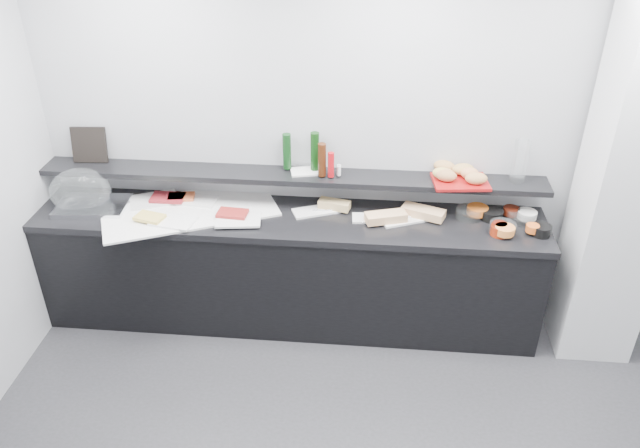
# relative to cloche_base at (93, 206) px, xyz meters

# --- Properties ---
(back_wall) EXTENTS (5.00, 0.02, 2.70)m
(back_wall) POSITION_rel_cloche_base_xyz_m (2.11, 0.32, 0.43)
(back_wall) COLOR #A6A8AD
(back_wall) RESTS_ON ground
(ceiling) EXTENTS (5.00, 5.00, 0.00)m
(ceiling) POSITION_rel_cloche_base_xyz_m (2.11, -1.68, 1.78)
(ceiling) COLOR white
(ceiling) RESTS_ON back_wall
(column) EXTENTS (0.50, 0.50, 2.70)m
(column) POSITION_rel_cloche_base_xyz_m (3.61, -0.03, 0.43)
(column) COLOR silver
(column) RESTS_ON ground
(buffet_cabinet) EXTENTS (3.60, 0.60, 0.85)m
(buffet_cabinet) POSITION_rel_cloche_base_xyz_m (1.41, 0.02, -0.50)
(buffet_cabinet) COLOR black
(buffet_cabinet) RESTS_ON ground
(counter_top) EXTENTS (3.62, 0.62, 0.05)m
(counter_top) POSITION_rel_cloche_base_xyz_m (1.41, 0.02, -0.05)
(counter_top) COLOR black
(counter_top) RESTS_ON buffet_cabinet
(wall_shelf) EXTENTS (3.60, 0.25, 0.04)m
(wall_shelf) POSITION_rel_cloche_base_xyz_m (1.41, 0.19, 0.21)
(wall_shelf) COLOR black
(wall_shelf) RESTS_ON back_wall
(cloche_base) EXTENTS (0.52, 0.36, 0.04)m
(cloche_base) POSITION_rel_cloche_base_xyz_m (0.00, 0.00, 0.00)
(cloche_base) COLOR silver
(cloche_base) RESTS_ON counter_top
(cloche_dome) EXTENTS (0.49, 0.41, 0.34)m
(cloche_dome) POSITION_rel_cloche_base_xyz_m (-0.08, 0.03, 0.11)
(cloche_dome) COLOR white
(cloche_dome) RESTS_ON cloche_base
(linen_runner) EXTENTS (1.34, 1.02, 0.01)m
(linen_runner) POSITION_rel_cloche_base_xyz_m (0.70, 0.03, -0.01)
(linen_runner) COLOR white
(linen_runner) RESTS_ON counter_top
(platter_meat_a) EXTENTS (0.40, 0.35, 0.01)m
(platter_meat_a) POSITION_rel_cloche_base_xyz_m (0.41, 0.13, 0.00)
(platter_meat_a) COLOR silver
(platter_meat_a) RESTS_ON linen_runner
(food_meat_a) EXTENTS (0.25, 0.16, 0.02)m
(food_meat_a) POSITION_rel_cloche_base_xyz_m (0.52, 0.14, 0.02)
(food_meat_a) COLOR maroon
(food_meat_a) RESTS_ON platter_meat_a
(platter_salmon) EXTENTS (0.29, 0.21, 0.01)m
(platter_salmon) POSITION_rel_cloche_base_xyz_m (0.73, 0.15, 0.00)
(platter_salmon) COLOR white
(platter_salmon) RESTS_ON linen_runner
(food_salmon) EXTENTS (0.20, 0.15, 0.02)m
(food_salmon) POSITION_rel_cloche_base_xyz_m (0.61, 0.16, 0.02)
(food_salmon) COLOR #DA592C
(food_salmon) RESTS_ON platter_salmon
(platter_cheese) EXTENTS (0.33, 0.25, 0.01)m
(platter_cheese) POSITION_rel_cloche_base_xyz_m (0.64, -0.16, 0.00)
(platter_cheese) COLOR white
(platter_cheese) RESTS_ON linen_runner
(food_cheese) EXTENTS (0.22, 0.17, 0.02)m
(food_cheese) POSITION_rel_cloche_base_xyz_m (0.47, -0.15, 0.02)
(food_cheese) COLOR #DFC157
(food_cheese) RESTS_ON platter_cheese
(platter_meat_b) EXTENTS (0.33, 0.24, 0.01)m
(platter_meat_b) POSITION_rel_cloche_base_xyz_m (1.08, -0.10, 0.00)
(platter_meat_b) COLOR white
(platter_meat_b) RESTS_ON linen_runner
(food_meat_b) EXTENTS (0.22, 0.15, 0.02)m
(food_meat_b) POSITION_rel_cloche_base_xyz_m (1.03, -0.04, 0.02)
(food_meat_b) COLOR maroon
(food_meat_b) RESTS_ON platter_meat_b
(sandwich_plate_left) EXTENTS (0.36, 0.26, 0.01)m
(sandwich_plate_left) POSITION_rel_cloche_base_xyz_m (1.61, 0.10, -0.01)
(sandwich_plate_left) COLOR white
(sandwich_plate_left) RESTS_ON counter_top
(sandwich_food_left) EXTENTS (0.24, 0.14, 0.06)m
(sandwich_food_left) POSITION_rel_cloche_base_xyz_m (1.73, 0.14, 0.02)
(sandwich_food_left) COLOR #DBB673
(sandwich_food_left) RESTS_ON sandwich_plate_left
(tongs_left) EXTENTS (0.16, 0.02, 0.01)m
(tongs_left) POSITION_rel_cloche_base_xyz_m (1.67, 0.10, -0.00)
(tongs_left) COLOR #B5B6BC
(tongs_left) RESTS_ON sandwich_plate_left
(sandwich_plate_mid) EXTENTS (0.31, 0.15, 0.01)m
(sandwich_plate_mid) POSITION_rel_cloche_base_xyz_m (2.02, 0.03, -0.01)
(sandwich_plate_mid) COLOR white
(sandwich_plate_mid) RESTS_ON counter_top
(sandwich_food_mid) EXTENTS (0.30, 0.19, 0.06)m
(sandwich_food_mid) POSITION_rel_cloche_base_xyz_m (2.10, -0.01, 0.02)
(sandwich_food_mid) COLOR tan
(sandwich_food_mid) RESTS_ON sandwich_plate_mid
(tongs_mid) EXTENTS (0.16, 0.06, 0.01)m
(tongs_mid) POSITION_rel_cloche_base_xyz_m (2.01, -0.03, -0.00)
(tongs_mid) COLOR #ABADB2
(tongs_mid) RESTS_ON sandwich_plate_mid
(sandwich_plate_right) EXTENTS (0.42, 0.30, 0.01)m
(sandwich_plate_right) POSITION_rel_cloche_base_xyz_m (2.25, 0.06, -0.01)
(sandwich_plate_right) COLOR white
(sandwich_plate_right) RESTS_ON counter_top
(sandwich_food_right) EXTENTS (0.32, 0.21, 0.06)m
(sandwich_food_right) POSITION_rel_cloche_base_xyz_m (2.36, 0.09, 0.02)
(sandwich_food_right) COLOR tan
(sandwich_food_right) RESTS_ON sandwich_plate_right
(tongs_right) EXTENTS (0.16, 0.03, 0.01)m
(tongs_right) POSITION_rel_cloche_base_xyz_m (2.27, 0.06, -0.00)
(tongs_right) COLOR silver
(tongs_right) RESTS_ON sandwich_plate_right
(bowl_glass_fruit) EXTENTS (0.18, 0.18, 0.07)m
(bowl_glass_fruit) POSITION_rel_cloche_base_xyz_m (2.68, 0.12, 0.02)
(bowl_glass_fruit) COLOR white
(bowl_glass_fruit) RESTS_ON counter_top
(fill_glass_fruit) EXTENTS (0.16, 0.16, 0.05)m
(fill_glass_fruit) POSITION_rel_cloche_base_xyz_m (2.74, 0.15, 0.03)
(fill_glass_fruit) COLOR orange
(fill_glass_fruit) RESTS_ON bowl_glass_fruit
(bowl_black_jam) EXTENTS (0.18, 0.18, 0.07)m
(bowl_black_jam) POSITION_rel_cloche_base_xyz_m (2.84, 0.12, 0.02)
(bowl_black_jam) COLOR black
(bowl_black_jam) RESTS_ON counter_top
(fill_black_jam) EXTENTS (0.14, 0.14, 0.05)m
(fill_black_jam) POSITION_rel_cloche_base_xyz_m (2.98, 0.16, 0.03)
(fill_black_jam) COLOR #53180B
(fill_black_jam) RESTS_ON bowl_black_jam
(bowl_glass_cream) EXTENTS (0.24, 0.24, 0.07)m
(bowl_glass_cream) POSITION_rel_cloche_base_xyz_m (3.04, 0.11, 0.02)
(bowl_glass_cream) COLOR silver
(bowl_glass_cream) RESTS_ON counter_top
(fill_glass_cream) EXTENTS (0.14, 0.14, 0.05)m
(fill_glass_cream) POSITION_rel_cloche_base_xyz_m (3.08, 0.12, 0.03)
(fill_glass_cream) COLOR silver
(fill_glass_cream) RESTS_ON bowl_glass_cream
(bowl_red_jam) EXTENTS (0.16, 0.16, 0.07)m
(bowl_red_jam) POSITION_rel_cloche_base_xyz_m (2.86, -0.09, 0.02)
(bowl_red_jam) COLOR maroon
(bowl_red_jam) RESTS_ON counter_top
(fill_red_jam) EXTENTS (0.11, 0.11, 0.05)m
(fill_red_jam) POSITION_rel_cloche_base_xyz_m (2.86, -0.06, 0.03)
(fill_red_jam) COLOR #4F140B
(fill_red_jam) RESTS_ON bowl_red_jam
(bowl_glass_salmon) EXTENTS (0.23, 0.23, 0.07)m
(bowl_glass_salmon) POSITION_rel_cloche_base_xyz_m (2.88, -0.06, 0.02)
(bowl_glass_salmon) COLOR silver
(bowl_glass_salmon) RESTS_ON counter_top
(fill_glass_salmon) EXTENTS (0.17, 0.17, 0.05)m
(fill_glass_salmon) POSITION_rel_cloche_base_xyz_m (2.89, -0.11, 0.03)
(fill_glass_salmon) COLOR orange
(fill_glass_salmon) RESTS_ON bowl_glass_salmon
(bowl_black_fruit) EXTENTS (0.17, 0.17, 0.07)m
(bowl_black_fruit) POSITION_rel_cloche_base_xyz_m (3.14, -0.07, 0.02)
(bowl_black_fruit) COLOR black
(bowl_black_fruit) RESTS_ON counter_top
(fill_black_fruit) EXTENTS (0.11, 0.11, 0.05)m
(fill_black_fruit) POSITION_rel_cloche_base_xyz_m (3.08, -0.07, 0.03)
(fill_black_fruit) COLOR orange
(fill_black_fruit) RESTS_ON bowl_black_fruit
(framed_print) EXTENTS (0.26, 0.09, 0.26)m
(framed_print) POSITION_rel_cloche_base_xyz_m (-0.07, 0.26, 0.36)
(framed_print) COLOR black
(framed_print) RESTS_ON wall_shelf
(print_art) EXTENTS (0.19, 0.10, 0.22)m
(print_art) POSITION_rel_cloche_base_xyz_m (-0.15, 0.31, 0.36)
(print_art) COLOR beige
(print_art) RESTS_ON framed_print
(condiment_tray) EXTENTS (0.26, 0.19, 0.01)m
(condiment_tray) POSITION_rel_cloche_base_xyz_m (1.53, 0.23, 0.24)
(condiment_tray) COLOR white
(condiment_tray) RESTS_ON wall_shelf
(bottle_green_a) EXTENTS (0.08, 0.08, 0.26)m
(bottle_green_a) POSITION_rel_cloche_base_xyz_m (1.39, 0.26, 0.37)
(bottle_green_a) COLOR #0E3412
(bottle_green_a) RESTS_ON condiment_tray
(bottle_brown) EXTENTS (0.07, 0.07, 0.24)m
(bottle_brown) POSITION_rel_cloche_base_xyz_m (1.64, 0.16, 0.36)
(bottle_brown) COLOR #3E1B0B
(bottle_brown) RESTS_ON condiment_tray
(bottle_green_b) EXTENTS (0.08, 0.08, 0.28)m
(bottle_green_b) POSITION_rel_cloche_base_xyz_m (1.58, 0.25, 0.38)
(bottle_green_b) COLOR black
(bottle_green_b) RESTS_ON condiment_tray
(bottle_hot) EXTENTS (0.05, 0.05, 0.18)m
(bottle_hot) POSITION_rel_cloche_base_xyz_m (1.71, 0.15, 0.33)
(bottle_hot) COLOR #B60D14
(bottle_hot) RESTS_ON condiment_tray
(shaker_salt) EXTENTS (0.03, 0.03, 0.07)m
(shaker_salt) POSITION_rel_cloche_base_xyz_m (1.76, 0.19, 0.28)
(shaker_salt) COLOR white
(shaker_salt) RESTS_ON condiment_tray
(shaker_pepper) EXTENTS (0.03, 0.03, 0.07)m
(shaker_pepper) POSITION_rel_cloche_base_xyz_m (1.76, 0.17, 0.28)
(shaker_pepper) COLOR white
(shaker_pepper) RESTS_ON condiment_tray
(bread_tray) EXTENTS (0.40, 0.30, 0.02)m
(bread_tray) POSITION_rel_cloche_base_xyz_m (2.60, 0.16, 0.24)
(bread_tray) COLOR maroon
(bread_tray) RESTS_ON wall_shelf
(bread_roll_nw) EXTENTS (0.17, 0.13, 0.08)m
(bread_roll_nw) POSITION_rel_cloche_base_xyz_m (2.49, 0.29, 0.29)
(bread_roll_nw) COLOR #BA8446
(bread_roll_nw) RESTS_ON bread_tray
(bread_roll_ne) EXTENTS (0.17, 0.13, 0.08)m
(bread_roll_ne) POSITION_rel_cloche_base_xyz_m (2.62, 0.25, 0.29)
(bread_roll_ne) COLOR #BB8A47
(bread_roll_ne) RESTS_ON bread_tray
(bread_roll_sw) EXTENTS (0.17, 0.13, 0.08)m
(bread_roll_sw) POSITION_rel_cloche_base_xyz_m (2.48, 0.17, 0.29)
(bread_roll_sw) COLOR gold
(bread_roll_sw) RESTS_ON bread_tray
(bread_roll_s) EXTENTS (0.16, 0.12, 0.08)m
(bread_roll_s) POSITION_rel_cloche_base_xyz_m (2.50, 0.14, 0.29)
(bread_roll_s) COLOR #AB7141
(bread_roll_s) RESTS_ON bread_tray
(bread_roll_se) EXTENTS (0.15, 0.10, 0.08)m
(bread_roll_se) POSITION_rel_cloche_base_xyz_m (2.70, 0.11, 0.29)
(bread_roll_se) COLOR #B87D46
(bread_roll_se) RESTS_ON bread_tray
(bread_roll_midw) EXTENTS (0.14, 0.11, 0.08)m
(bread_roll_midw) POSITION_rel_cloche_base_xyz_m (2.49, 0.16, 0.29)
(bread_roll_midw) COLOR tan
(bread_roll_midw) RESTS_ON bread_tray
(bread_roll_mide) EXTENTS (0.13, 0.08, 0.08)m
(bread_roll_mide) POSITION_rel_cloche_base_xyz_m (2.66, 0.19, 0.29)
(bread_roll_mide) COLOR #CE844E
(bread_roll_mide) RESTS_ON bread_tray
(carafe) EXTENTS (0.11, 0.11, 0.30)m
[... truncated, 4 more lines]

